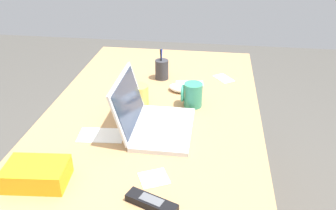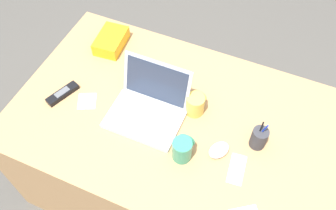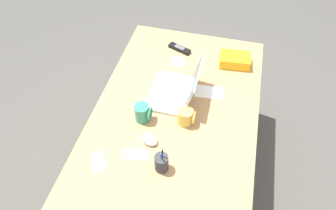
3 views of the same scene
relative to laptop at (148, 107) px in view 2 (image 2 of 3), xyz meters
The scene contains 12 objects.
ground_plane 0.77m from the laptop, ahead, with size 6.00×6.00×0.00m, color #4C4944.
desk 0.43m from the laptop, ahead, with size 1.54×0.92×0.70m, color tan.
laptop is the anchor object (origin of this frame).
computer_mouse 0.36m from the laptop, ahead, with size 0.07×0.10×0.04m, color white.
coffee_mug_white 0.21m from the laptop, 27.41° to the left, with size 0.08×0.09×0.10m.
coffee_mug_tall 0.26m from the laptop, 31.98° to the right, with size 0.08×0.09×0.11m.
cordless_phone 0.42m from the laptop, behind, with size 0.10×0.16×0.03m.
pen_holder 0.49m from the laptop, ahead, with size 0.07×0.07×0.16m.
snack_bag 0.47m from the laptop, 139.24° to the left, with size 0.13×0.19×0.07m, color #F2AD19.
paper_note_near_laptop 0.46m from the laptop, 13.54° to the right, with size 0.06×0.14×0.00m, color white.
paper_note_right 0.30m from the laptop, 169.19° to the right, with size 0.08×0.09×0.00m, color white.
paper_note_front 0.21m from the laptop, 109.84° to the left, with size 0.10×0.17×0.00m, color white.
Camera 2 is at (0.30, -0.84, 2.06)m, focal length 38.79 mm.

